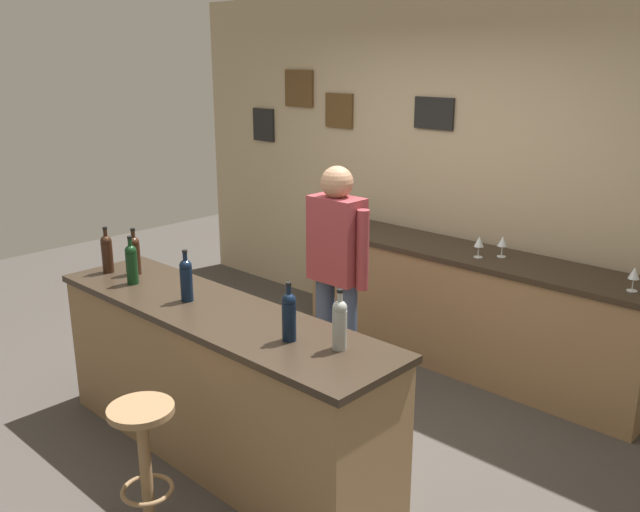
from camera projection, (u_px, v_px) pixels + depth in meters
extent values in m
plane|color=#423D38|center=(271.00, 427.00, 4.34)|extent=(10.00, 10.00, 0.00)
cube|color=tan|center=(456.00, 172.00, 5.35)|extent=(6.00, 0.06, 2.80)
cube|color=black|center=(264.00, 125.00, 6.70)|extent=(0.29, 0.02, 0.32)
cube|color=brown|center=(299.00, 88.00, 6.27)|extent=(0.35, 0.02, 0.33)
cube|color=brown|center=(339.00, 111.00, 5.99)|extent=(0.31, 0.02, 0.30)
cube|color=black|center=(434.00, 113.00, 5.32)|extent=(0.36, 0.02, 0.25)
cube|color=olive|center=(218.00, 387.00, 3.93)|extent=(2.35, 0.57, 0.88)
cube|color=#2D2319|center=(215.00, 313.00, 3.80)|extent=(2.40, 0.60, 0.04)
cube|color=olive|center=(466.00, 312.00, 5.10)|extent=(2.71, 0.53, 0.86)
cube|color=#2D2319|center=(470.00, 255.00, 4.97)|extent=(2.76, 0.56, 0.04)
cylinder|color=#384766|center=(347.00, 344.00, 4.53)|extent=(0.13, 0.13, 0.86)
cylinder|color=#384766|center=(325.00, 336.00, 4.66)|extent=(0.13, 0.13, 0.86)
cube|color=maroon|center=(337.00, 239.00, 4.39)|extent=(0.36, 0.20, 0.56)
sphere|color=#A87A5B|center=(337.00, 182.00, 4.28)|extent=(0.21, 0.21, 0.21)
cylinder|color=maroon|center=(363.00, 250.00, 4.25)|extent=(0.08, 0.08, 0.52)
cylinder|color=maroon|center=(312.00, 238.00, 4.54)|extent=(0.08, 0.08, 0.52)
cylinder|color=olive|center=(146.00, 472.00, 3.33)|extent=(0.06, 0.06, 0.65)
torus|color=olive|center=(147.00, 490.00, 3.36)|extent=(0.26, 0.26, 0.02)
cylinder|color=olive|center=(141.00, 410.00, 3.23)|extent=(0.32, 0.32, 0.03)
cylinder|color=black|center=(108.00, 258.00, 4.41)|extent=(0.07, 0.07, 0.20)
sphere|color=black|center=(106.00, 241.00, 4.38)|extent=(0.07, 0.07, 0.07)
cylinder|color=black|center=(105.00, 236.00, 4.37)|extent=(0.03, 0.03, 0.09)
cylinder|color=black|center=(105.00, 228.00, 4.36)|extent=(0.03, 0.03, 0.02)
cylinder|color=black|center=(135.00, 259.00, 4.38)|extent=(0.07, 0.07, 0.20)
sphere|color=black|center=(134.00, 242.00, 4.35)|extent=(0.07, 0.07, 0.07)
cylinder|color=black|center=(133.00, 237.00, 4.34)|extent=(0.03, 0.03, 0.09)
cylinder|color=black|center=(133.00, 229.00, 4.32)|extent=(0.03, 0.03, 0.02)
cylinder|color=black|center=(132.00, 268.00, 4.19)|extent=(0.07, 0.07, 0.20)
sphere|color=black|center=(131.00, 251.00, 4.16)|extent=(0.07, 0.07, 0.07)
cylinder|color=black|center=(130.00, 246.00, 4.15)|extent=(0.03, 0.03, 0.09)
cylinder|color=black|center=(129.00, 237.00, 4.14)|extent=(0.03, 0.03, 0.02)
cylinder|color=black|center=(187.00, 284.00, 3.90)|extent=(0.07, 0.07, 0.20)
sphere|color=black|center=(185.00, 266.00, 3.87)|extent=(0.07, 0.07, 0.07)
cylinder|color=black|center=(185.00, 260.00, 3.86)|extent=(0.03, 0.03, 0.09)
cylinder|color=black|center=(185.00, 251.00, 3.84)|extent=(0.03, 0.03, 0.02)
cylinder|color=black|center=(289.00, 322.00, 3.36)|extent=(0.07, 0.07, 0.20)
sphere|color=black|center=(289.00, 300.00, 3.32)|extent=(0.07, 0.07, 0.07)
cylinder|color=black|center=(289.00, 294.00, 3.32)|extent=(0.03, 0.03, 0.09)
cylinder|color=black|center=(289.00, 284.00, 3.30)|extent=(0.03, 0.03, 0.02)
cylinder|color=#999E99|center=(340.00, 330.00, 3.26)|extent=(0.07, 0.07, 0.20)
sphere|color=#999E99|center=(340.00, 308.00, 3.23)|extent=(0.07, 0.07, 0.07)
cylinder|color=#999E99|center=(340.00, 301.00, 3.22)|extent=(0.03, 0.03, 0.09)
cylinder|color=black|center=(340.00, 291.00, 3.20)|extent=(0.03, 0.03, 0.02)
cylinder|color=silver|center=(358.00, 226.00, 5.70)|extent=(0.06, 0.06, 0.00)
cylinder|color=silver|center=(358.00, 222.00, 5.69)|extent=(0.01, 0.01, 0.07)
cone|color=silver|center=(359.00, 213.00, 5.67)|extent=(0.07, 0.07, 0.08)
cylinder|color=silver|center=(478.00, 257.00, 4.83)|extent=(0.06, 0.06, 0.00)
cylinder|color=silver|center=(478.00, 252.00, 4.82)|extent=(0.01, 0.01, 0.07)
cone|color=silver|center=(479.00, 241.00, 4.80)|extent=(0.07, 0.07, 0.08)
cylinder|color=silver|center=(501.00, 256.00, 4.85)|extent=(0.06, 0.06, 0.00)
cylinder|color=silver|center=(502.00, 251.00, 4.83)|extent=(0.01, 0.01, 0.07)
cone|color=silver|center=(503.00, 241.00, 4.81)|extent=(0.07, 0.07, 0.08)
cylinder|color=silver|center=(632.00, 291.00, 4.14)|extent=(0.06, 0.06, 0.00)
cylinder|color=silver|center=(633.00, 285.00, 4.13)|extent=(0.01, 0.01, 0.07)
cone|color=silver|center=(634.00, 273.00, 4.11)|extent=(0.07, 0.07, 0.08)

